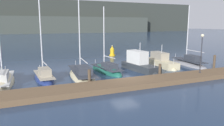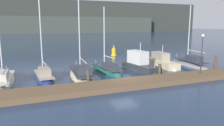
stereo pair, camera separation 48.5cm
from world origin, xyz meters
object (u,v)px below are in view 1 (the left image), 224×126
Objects in this scene: sailboat_berth_3 at (82,76)px; channel_buoy at (112,52)px; motorboat_berth_5 at (140,67)px; sailboat_berth_1 at (2,82)px; sailboat_berth_7 at (189,64)px; sailboat_berth_2 at (44,78)px; motorboat_berth_6 at (161,64)px; sailboat_berth_4 at (106,71)px; dock_lamppost at (202,47)px.

channel_buoy is (9.27, 13.49, 0.57)m from sailboat_berth_3.
sailboat_berth_1 is at bearing -179.28° from motorboat_berth_5.
motorboat_berth_5 is 0.75× the size of sailboat_berth_7.
sailboat_berth_2 is 0.83× the size of sailboat_berth_3.
channel_buoy is (-2.09, 11.79, 0.40)m from motorboat_berth_6.
motorboat_berth_6 is 4.05m from sailboat_berth_7.
sailboat_berth_2 is 5.11× the size of channel_buoy.
channel_buoy is at bearing 100.06° from motorboat_berth_6.
motorboat_berth_6 is at bearing 2.13° from sailboat_berth_4.
sailboat_berth_4 reaches higher than channel_buoy.
motorboat_berth_5 reaches higher than motorboat_berth_6.
sailboat_berth_2 is 3.83m from sailboat_berth_3.
sailboat_berth_3 reaches higher than sailboat_berth_4.
sailboat_berth_1 reaches higher than sailboat_berth_7.
sailboat_berth_7 is (7.92, 0.27, -0.23)m from motorboat_berth_5.
channel_buoy is (13.06, 12.96, 0.55)m from sailboat_berth_2.
sailboat_berth_1 is 1.12× the size of sailboat_berth_2.
sailboat_berth_2 is 15.20m from motorboat_berth_6.
sailboat_berth_3 is 11.49m from motorboat_berth_6.
sailboat_berth_1 reaches higher than sailboat_berth_2.
sailboat_berth_1 is at bearing 164.69° from dock_lamppost.
sailboat_berth_7 is (19.13, 0.40, 0.02)m from sailboat_berth_2.
sailboat_berth_7 is 7.46m from dock_lamppost.
sailboat_berth_7 is at bearing 56.99° from dock_lamppost.
sailboat_berth_2 is at bearing -135.23° from channel_buoy.
sailboat_berth_1 is at bearing -175.17° from sailboat_berth_4.
sailboat_berth_3 is 3.65m from sailboat_berth_4.
dock_lamppost is (11.62, -4.80, 3.05)m from sailboat_berth_3.
sailboat_berth_2 is (3.83, 0.06, 0.04)m from sailboat_berth_1.
sailboat_berth_1 is 1.31× the size of sailboat_berth_4.
sailboat_berth_1 is 20.18m from dock_lamppost.
sailboat_berth_2 reaches higher than sailboat_berth_7.
dock_lamppost is at bearing -52.44° from motorboat_berth_5.
sailboat_berth_1 reaches higher than sailboat_berth_4.
sailboat_berth_4 is 4.36× the size of channel_buoy.
sailboat_berth_3 reaches higher than sailboat_berth_7.
motorboat_berth_6 is at bearing 4.39° from sailboat_berth_2.
channel_buoy is at bearing 44.77° from sailboat_berth_2.
sailboat_berth_1 is at bearing -178.85° from sailboat_berth_7.
motorboat_berth_5 is at bearing 0.64° from sailboat_berth_2.
sailboat_berth_4 is at bearing 169.67° from motorboat_berth_5.
channel_buoy is at bearing 97.32° from dock_lamppost.
motorboat_berth_6 is 0.75× the size of sailboat_berth_7.
sailboat_berth_2 is at bearing 160.91° from dock_lamppost.
sailboat_berth_7 is at bearing -10.90° from motorboat_berth_6.
motorboat_berth_5 is 1.00× the size of motorboat_berth_6.
dock_lamppost is (-3.72, -5.73, 3.01)m from sailboat_berth_7.
motorboat_berth_5 is at bearing -165.26° from motorboat_berth_6.
motorboat_berth_6 is at bearing -79.94° from channel_buoy.
sailboat_berth_1 is 22.97m from sailboat_berth_7.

